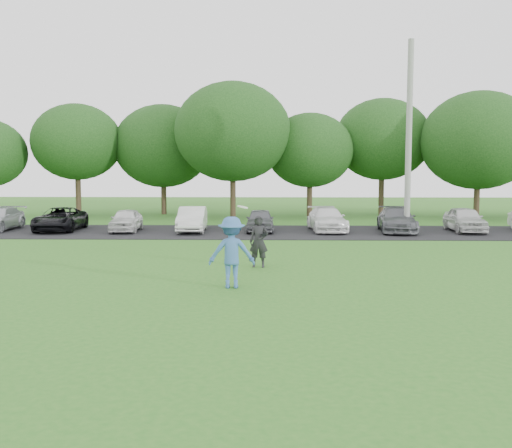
% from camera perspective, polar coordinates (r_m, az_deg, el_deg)
% --- Properties ---
extents(ground, '(100.00, 100.00, 0.00)m').
position_cam_1_polar(ground, '(15.22, -0.38, -6.12)').
color(ground, '#2A6B1E').
rests_on(ground, ground).
extents(parking_lot, '(32.00, 6.50, 0.03)m').
position_cam_1_polar(parking_lot, '(28.07, 0.55, -0.80)').
color(parking_lot, black).
rests_on(parking_lot, ground).
extents(utility_pole, '(0.28, 0.28, 9.11)m').
position_cam_1_polar(utility_pole, '(28.07, 15.03, 8.31)').
color(utility_pole, gray).
rests_on(utility_pole, ground).
extents(frisbee_player, '(1.22, 0.78, 2.16)m').
position_cam_1_polar(frisbee_player, '(14.75, -2.45, -2.84)').
color(frisbee_player, '#3A66A5').
rests_on(frisbee_player, ground).
extents(camera_bystander, '(0.63, 0.46, 1.63)m').
position_cam_1_polar(camera_bystander, '(17.86, 0.29, -1.76)').
color(camera_bystander, black).
rests_on(camera_bystander, ground).
extents(parked_cars, '(28.11, 4.48, 1.23)m').
position_cam_1_polar(parked_cars, '(28.21, -0.77, 0.46)').
color(parked_cars, '#B1B4B9').
rests_on(parked_cars, parking_lot).
extents(tree_row, '(42.39, 9.85, 8.64)m').
position_cam_1_polar(tree_row, '(37.72, 3.17, 8.22)').
color(tree_row, '#38281C').
rests_on(tree_row, ground).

